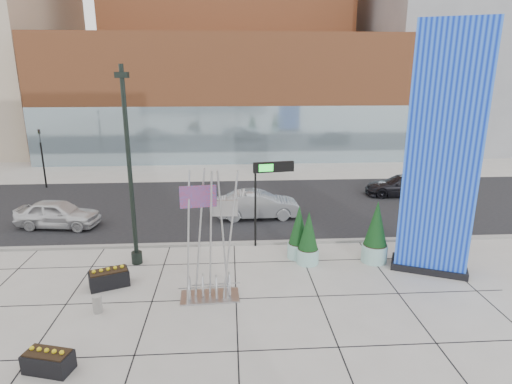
{
  "coord_description": "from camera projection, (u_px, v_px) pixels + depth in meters",
  "views": [
    {
      "loc": [
        0.85,
        -14.79,
        7.95
      ],
      "look_at": [
        1.91,
        2.0,
        3.14
      ],
      "focal_mm": 30.0,
      "sensor_mm": 36.0,
      "label": 1
    }
  ],
  "objects": [
    {
      "name": "box_planter_south",
      "position": [
        48.0,
        360.0,
        11.66
      ],
      "size": [
        1.41,
        0.96,
        0.71
      ],
      "rotation": [
        0.0,
        0.0,
        -0.27
      ],
      "color": "black",
      "rests_on": "ground"
    },
    {
      "name": "round_planter_mid",
      "position": [
        308.0,
        239.0,
        18.0
      ],
      "size": [
        0.93,
        0.93,
        2.33
      ],
      "color": "#91C3BD",
      "rests_on": "ground"
    },
    {
      "name": "tower_glass_front",
      "position": [
        231.0,
        135.0,
        37.0
      ],
      "size": [
        34.0,
        0.6,
        5.0
      ],
      "primitive_type": "cube",
      "color": "#8CA5B2",
      "rests_on": "ground"
    },
    {
      "name": "lamp_post",
      "position": [
        131.0,
        188.0,
        17.37
      ],
      "size": [
        0.53,
        0.45,
        8.19
      ],
      "rotation": [
        0.0,
        0.0,
        -0.12
      ],
      "color": "black",
      "rests_on": "ground"
    },
    {
      "name": "car_dark_east",
      "position": [
        402.0,
        186.0,
        27.93
      ],
      "size": [
        4.81,
        2.32,
        1.35
      ],
      "primitive_type": "imported",
      "rotation": [
        0.0,
        0.0,
        -1.67
      ],
      "color": "black",
      "rests_on": "ground"
    },
    {
      "name": "concrete_bollard",
      "position": [
        97.0,
        304.0,
        14.5
      ],
      "size": [
        0.32,
        0.32,
        0.61
      ],
      "primitive_type": "cylinder",
      "color": "gray",
      "rests_on": "ground"
    },
    {
      "name": "round_planter_east",
      "position": [
        376.0,
        233.0,
        18.12
      ],
      "size": [
        1.09,
        1.09,
        2.72
      ],
      "color": "#91C3BD",
      "rests_on": "ground"
    },
    {
      "name": "overhead_street_sign",
      "position": [
        270.0,
        175.0,
        19.19
      ],
      "size": [
        1.88,
        0.46,
        3.98
      ],
      "rotation": [
        0.0,
        0.0,
        0.16
      ],
      "color": "black",
      "rests_on": "ground"
    },
    {
      "name": "car_white_west",
      "position": [
        58.0,
        214.0,
        22.29
      ],
      "size": [
        4.44,
        2.26,
        1.45
      ],
      "primitive_type": "imported",
      "rotation": [
        0.0,
        0.0,
        1.44
      ],
      "color": "silver",
      "rests_on": "ground"
    },
    {
      "name": "ground",
      "position": [
        209.0,
        286.0,
        16.32
      ],
      "size": [
        160.0,
        160.0,
        0.0
      ],
      "primitive_type": "plane",
      "color": "#9E9991",
      "rests_on": "ground"
    },
    {
      "name": "round_planter_west",
      "position": [
        299.0,
        233.0,
        18.55
      ],
      "size": [
        0.95,
        0.95,
        2.39
      ],
      "color": "#91C3BD",
      "rests_on": "ground"
    },
    {
      "name": "tower_podium",
      "position": [
        230.0,
        97.0,
        40.78
      ],
      "size": [
        34.0,
        10.0,
        11.0
      ],
      "primitive_type": "cube",
      "color": "#AB5B31",
      "rests_on": "ground"
    },
    {
      "name": "box_planter_north",
      "position": [
        109.0,
        278.0,
        16.23
      ],
      "size": [
        1.6,
        1.2,
        0.79
      ],
      "rotation": [
        0.0,
        0.0,
        0.39
      ],
      "color": "black",
      "rests_on": "ground"
    },
    {
      "name": "car_silver_mid",
      "position": [
        258.0,
        205.0,
        23.69
      ],
      "size": [
        4.64,
        1.79,
        1.51
      ],
      "primitive_type": "imported",
      "rotation": [
        0.0,
        0.0,
        1.61
      ],
      "color": "#929599",
      "rests_on": "ground"
    },
    {
      "name": "curb_edge",
      "position": [
        213.0,
        244.0,
        20.14
      ],
      "size": [
        80.0,
        0.3,
        0.12
      ],
      "primitive_type": "cube",
      "color": "gray",
      "rests_on": "ground"
    },
    {
      "name": "traffic_signal",
      "position": [
        42.0,
        156.0,
        29.35
      ],
      "size": [
        0.15,
        0.18,
        4.1
      ],
      "color": "black",
      "rests_on": "ground"
    },
    {
      "name": "blue_pylon",
      "position": [
        441.0,
        158.0,
        16.43
      ],
      "size": [
        3.2,
        2.38,
        9.74
      ],
      "rotation": [
        0.0,
        0.0,
        -0.42
      ],
      "color": "#0C29B8",
      "rests_on": "ground"
    },
    {
      "name": "public_art_sculpture",
      "position": [
        209.0,
        266.0,
        15.2
      ],
      "size": [
        2.16,
        1.16,
        4.78
      ],
      "rotation": [
        0.0,
        0.0,
        0.05
      ],
      "color": "#BABCC0",
      "rests_on": "ground"
    },
    {
      "name": "building_grey_parking",
      "position": [
        461.0,
        60.0,
        46.14
      ],
      "size": [
        20.0,
        18.0,
        18.0
      ],
      "primitive_type": "cube",
      "color": "slate",
      "rests_on": "ground"
    },
    {
      "name": "street_asphalt",
      "position": [
        216.0,
        206.0,
        25.91
      ],
      "size": [
        80.0,
        12.0,
        0.02
      ],
      "primitive_type": "cube",
      "color": "black",
      "rests_on": "ground"
    }
  ]
}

